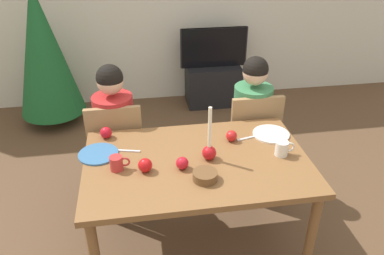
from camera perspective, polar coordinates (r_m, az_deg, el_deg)
ground_plane at (r=2.89m, az=0.65°, el=-17.18°), size 7.68×7.68×0.00m
dining_table at (r=2.45m, az=0.74°, el=-6.44°), size 1.40×0.90×0.75m
chair_left at (r=3.02m, az=-11.08°, el=-2.89°), size 0.40×0.40×0.90m
chair_right at (r=3.14m, az=8.80°, el=-1.25°), size 0.40×0.40×0.90m
person_left_child at (r=3.01m, az=-11.18°, el=-1.64°), size 0.30×0.30×1.17m
person_right_child at (r=3.14m, az=8.71°, el=-0.05°), size 0.30×0.30×1.17m
tv_stand at (r=4.73m, az=3.11°, el=6.40°), size 0.64×0.40×0.48m
tv at (r=4.57m, az=3.27°, el=11.82°), size 0.79×0.05×0.46m
christmas_tree at (r=4.34m, az=-21.32°, el=10.62°), size 0.69×0.69×1.61m
candle_centerpiece at (r=2.37m, az=2.57°, el=-3.18°), size 0.09×0.09×0.36m
plate_left at (r=2.51m, az=-13.79°, el=-3.84°), size 0.25×0.25×0.01m
plate_right at (r=2.71m, az=11.69°, el=-0.95°), size 0.25×0.25×0.01m
mug_left at (r=2.33m, az=-11.11°, el=-5.23°), size 0.12×0.08×0.09m
mug_right at (r=2.48m, az=13.29°, el=-3.04°), size 0.13×0.08×0.10m
fork_left at (r=2.51m, az=-9.73°, el=-3.43°), size 0.18×0.06×0.01m
fork_right at (r=2.64m, az=8.45°, el=-1.52°), size 0.18×0.06×0.01m
bowl_walnuts at (r=2.22m, az=1.96°, el=-7.20°), size 0.14×0.14×0.05m
apple_near_candle at (r=2.29m, az=-6.99°, el=-5.60°), size 0.09×0.09×0.09m
apple_by_left_plate at (r=2.58m, az=5.91°, el=-1.25°), size 0.08×0.08×0.08m
apple_by_right_mug at (r=2.30m, az=-1.47°, el=-5.33°), size 0.08×0.08×0.08m
apple_far_edge at (r=2.67m, az=-12.70°, el=-0.76°), size 0.08×0.08×0.08m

